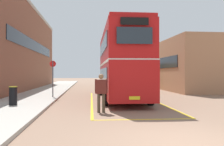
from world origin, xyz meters
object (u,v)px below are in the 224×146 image
double_decker_bus (121,63)px  bus_stop_sign (53,75)px  single_deck_bus (130,74)px  litter_bin (13,96)px  pedestrian_boarding (101,90)px

double_decker_bus → bus_stop_sign: (-4.74, 0.73, -0.84)m
single_deck_bus → bus_stop_sign: 16.91m
single_deck_bus → bus_stop_sign: single_deck_bus is taller
double_decker_bus → bus_stop_sign: size_ratio=4.27×
single_deck_bus → litter_bin: 21.44m
double_decker_bus → single_deck_bus: bearing=77.8°
pedestrian_boarding → bus_stop_sign: bearing=115.6°
litter_bin → double_decker_bus: bearing=30.2°
single_deck_bus → pedestrian_boarding: (-5.05, -21.22, -0.60)m
single_deck_bus → double_decker_bus: bearing=-102.2°
single_deck_bus → pedestrian_boarding: single_deck_bus is taller
double_decker_bus → litter_bin: bearing=-149.8°
single_deck_bus → bus_stop_sign: (-8.10, -14.85, 0.04)m
pedestrian_boarding → bus_stop_sign: size_ratio=0.70×
pedestrian_boarding → litter_bin: bearing=155.5°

